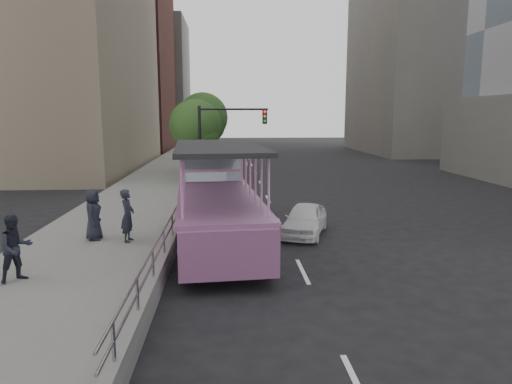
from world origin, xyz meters
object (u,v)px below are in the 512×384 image
(duck_boat, at_px, (216,204))
(traffic_signal, at_px, (220,135))
(parking_sign, at_px, (193,172))
(pedestrian_far, at_px, (93,214))
(car, at_px, (305,219))
(street_tree_near, at_px, (197,128))
(pedestrian_mid, at_px, (16,248))
(street_tree_far, at_px, (204,119))
(pedestrian_near, at_px, (128,216))

(duck_boat, bearing_deg, traffic_signal, 90.08)
(parking_sign, bearing_deg, pedestrian_far, -114.27)
(car, distance_m, street_tree_near, 14.91)
(pedestrian_mid, bearing_deg, street_tree_far, 36.96)
(parking_sign, bearing_deg, street_tree_near, 92.42)
(car, xyz_separation_m, traffic_signal, (-3.48, 10.22, 2.89))
(parking_sign, bearing_deg, traffic_signal, 75.57)
(pedestrian_far, distance_m, street_tree_far, 21.41)
(parking_sign, bearing_deg, pedestrian_near, -104.06)
(duck_boat, bearing_deg, street_tree_near, 96.55)
(duck_boat, distance_m, pedestrian_mid, 7.17)
(pedestrian_near, distance_m, pedestrian_mid, 4.27)
(traffic_signal, bearing_deg, duck_boat, -89.92)
(car, xyz_separation_m, pedestrian_mid, (-8.62, -5.37, 0.58))
(duck_boat, height_order, pedestrian_mid, duck_boat)
(pedestrian_far, bearing_deg, duck_boat, -79.43)
(pedestrian_near, xyz_separation_m, pedestrian_far, (-1.26, 0.33, -0.02))
(duck_boat, height_order, traffic_signal, traffic_signal)
(pedestrian_near, height_order, pedestrian_far, pedestrian_near)
(traffic_signal, bearing_deg, street_tree_near, 114.98)
(pedestrian_far, height_order, street_tree_far, street_tree_far)
(car, bearing_deg, pedestrian_far, -150.95)
(pedestrian_near, xyz_separation_m, traffic_signal, (3.01, 11.89, 2.28))
(street_tree_near, bearing_deg, pedestrian_mid, -100.55)
(traffic_signal, bearing_deg, pedestrian_mid, -108.25)
(duck_boat, distance_m, street_tree_near, 14.34)
(car, height_order, pedestrian_near, pedestrian_near)
(pedestrian_far, distance_m, street_tree_near, 15.45)
(pedestrian_mid, height_order, pedestrian_far, pedestrian_far)
(pedestrian_mid, relative_size, street_tree_far, 0.28)
(duck_boat, relative_size, pedestrian_near, 6.08)
(pedestrian_near, distance_m, street_tree_near, 15.60)
(car, height_order, parking_sign, parking_sign)
(car, distance_m, pedestrian_near, 6.73)
(traffic_signal, bearing_deg, car, -71.19)
(car, bearing_deg, parking_sign, 150.58)
(pedestrian_far, bearing_deg, traffic_signal, -22.35)
(pedestrian_far, distance_m, parking_sign, 7.39)
(pedestrian_near, relative_size, street_tree_far, 0.29)
(duck_boat, bearing_deg, pedestrian_far, -167.37)
(car, xyz_separation_m, street_tree_far, (-4.88, 19.65, 3.70))
(pedestrian_far, bearing_deg, street_tree_far, -9.87)
(pedestrian_near, distance_m, parking_sign, 7.28)
(duck_boat, height_order, street_tree_near, street_tree_near)
(pedestrian_mid, xyz_separation_m, traffic_signal, (5.14, 15.59, 2.30))
(pedestrian_near, relative_size, pedestrian_far, 1.02)
(traffic_signal, xyz_separation_m, street_tree_near, (-1.60, 3.43, 0.32))
(car, relative_size, pedestrian_mid, 2.00)
(pedestrian_mid, height_order, parking_sign, parking_sign)
(traffic_signal, height_order, street_tree_far, street_tree_far)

